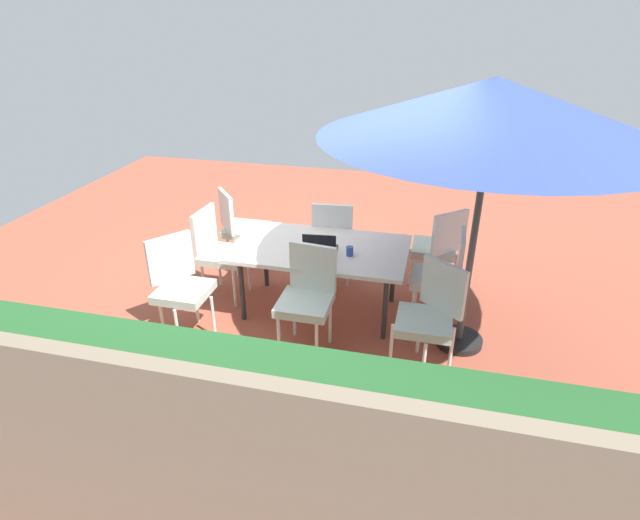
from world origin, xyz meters
TOP-DOWN VIEW (x-y plane):
  - ground_plane at (0.00, 0.00)m, footprint 10.00×10.00m
  - back_fence at (0.00, 3.07)m, footprint 9.50×0.08m
  - hedge_row at (0.00, 2.33)m, footprint 6.30×0.64m
  - dining_table at (0.00, 0.00)m, footprint 1.72×1.01m
  - patio_umbrella at (-1.41, 0.26)m, footprint 2.69×2.69m
  - chair_east at (1.11, -0.04)m, footprint 0.47×0.46m
  - chair_north at (-0.04, 0.64)m, footprint 0.47×0.48m
  - chair_south at (0.00, -0.66)m, footprint 0.47×0.48m
  - chair_northwest at (-1.11, 0.70)m, footprint 0.58×0.58m
  - chair_southwest at (-1.14, -0.69)m, footprint 0.59×0.59m
  - chair_northeast at (1.16, 0.72)m, footprint 0.58×0.58m
  - chair_west at (-1.20, -0.05)m, footprint 0.47×0.46m
  - chair_southeast at (1.13, -0.70)m, footprint 0.59×0.58m
  - laptop at (-0.03, 0.10)m, footprint 0.35×0.28m
  - cup at (-0.32, 0.12)m, footprint 0.07×0.07m

SIDE VIEW (x-z plane):
  - ground_plane at x=0.00m, z-range -0.02..0.00m
  - hedge_row at x=0.00m, z-range 0.00..1.05m
  - chair_east at x=1.11m, z-range 0.06..1.04m
  - chair_north at x=-0.04m, z-range 0.06..1.04m
  - chair_south at x=0.00m, z-range 0.06..1.04m
  - chair_northwest at x=-1.11m, z-range 0.06..1.04m
  - chair_southwest at x=-1.14m, z-range 0.06..1.04m
  - chair_northeast at x=1.16m, z-range 0.06..1.04m
  - chair_west at x=-1.20m, z-range 0.06..1.04m
  - chair_southeast at x=1.13m, z-range 0.06..1.04m
  - dining_table at x=0.00m, z-range 0.31..1.03m
  - cup at x=-0.32m, z-range 0.72..0.81m
  - laptop at x=-0.03m, z-range 0.66..0.88m
  - back_fence at x=0.00m, z-range 0.00..1.66m
  - patio_umbrella at x=-1.41m, z-range 0.96..3.35m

